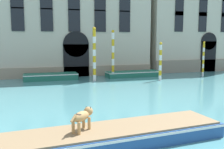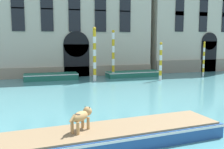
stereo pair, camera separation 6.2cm
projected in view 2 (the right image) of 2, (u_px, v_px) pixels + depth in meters
The scene contains 10 objects.
palazzo_left at pixel (70, 7), 26.51m from camera, with size 15.19×6.13×13.51m.
palazzo_right at pixel (188, 15), 30.27m from camera, with size 10.51×6.13×12.48m.
boat_foreground at pixel (95, 138), 8.47m from camera, with size 9.12×2.62×0.56m.
dog_on_deck at pixel (82, 116), 8.31m from camera, with size 0.84×0.84×0.72m.
boat_moored_near_palazzo at pixel (51, 76), 22.58m from camera, with size 4.56×1.69×0.55m.
boat_moored_far at pixel (133, 74), 24.52m from camera, with size 5.13×1.75×0.51m.
mooring_pole_0 at pixel (161, 61), 22.00m from camera, with size 0.25×0.25×3.24m.
mooring_pole_1 at pixel (113, 54), 23.30m from camera, with size 0.26×0.26×4.29m.
mooring_pole_2 at pixel (204, 59), 24.64m from camera, with size 0.19×0.19×3.26m.
mooring_pole_3 at pixel (95, 54), 21.59m from camera, with size 0.28×0.28×4.47m.
Camera 2 is at (0.64, -1.79, 3.45)m, focal length 42.00 mm.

